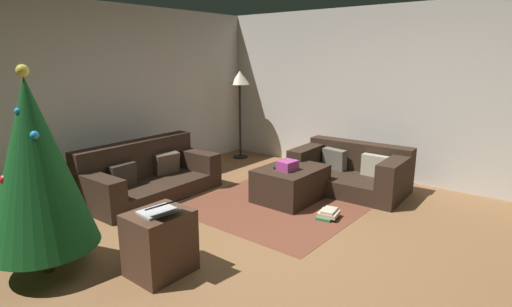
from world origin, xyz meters
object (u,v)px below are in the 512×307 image
Objects in this scene: couch_left at (147,176)px; ottoman at (291,183)px; couch_right at (352,171)px; gift_box at (288,165)px; laptop at (161,208)px; christmas_tree at (36,165)px; book_stack at (328,214)px; corner_lamp at (240,84)px; tv_remote at (279,169)px; side_table at (160,243)px.

ottoman is at bearing 122.48° from couch_left.
couch_right is 6.56× the size of gift_box.
couch_left is at bearing 57.64° from laptop.
gift_box is at bearing -13.67° from christmas_tree.
christmas_tree is 4.41× the size of laptop.
book_stack is at bearing -13.82° from laptop.
ottoman is 3.05m from christmas_tree.
ottoman is 3.85× the size of gift_box.
gift_box is at bearing -124.38° from corner_lamp.
tv_remote reaches higher than book_stack.
couch_right reaches higher than gift_box.
corner_lamp is at bearing 18.04° from christmas_tree.
laptop is at bearing 166.18° from book_stack.
christmas_tree is at bearing -161.96° from corner_lamp.
corner_lamp is (4.14, 1.35, 0.38)m from christmas_tree.
gift_box is 0.13m from tv_remote.
couch_right is at bearing -16.13° from christmas_tree.
gift_box is 0.82× the size of book_stack.
gift_box is 2.59m from corner_lamp.
ottoman is 2.27m from side_table.
couch_right is 3.19m from laptop.
laptop is (-2.15, -0.19, 0.12)m from gift_box.
couch_right is 1.12m from gift_box.
laptop reaches higher than tv_remote.
side_table is at bearing -161.17° from tv_remote.
ottoman is at bearing -12.60° from christmas_tree.
christmas_tree is (-2.88, 0.64, 0.76)m from ottoman.
christmas_tree is (-2.70, 0.57, 0.54)m from tv_remote.
corner_lamp is (3.53, 2.21, 0.74)m from laptop.
book_stack is 0.18× the size of corner_lamp.
laptop is (0.61, -0.86, -0.36)m from christmas_tree.
couch_left is 1.03× the size of christmas_tree.
gift_box reaches higher than book_stack.
couch_left is 1.97m from ottoman.
couch_left is at bearing 28.98° from christmas_tree.
ottoman is at bearing 69.64° from book_stack.
laptop reaches higher than couch_left.
couch_left reaches higher than couch_right.
couch_right reaches higher than tv_remote.
christmas_tree is at bearing 167.40° from ottoman.
christmas_tree reaches higher than side_table.
side_table is (-2.15, -0.13, -0.21)m from gift_box.
book_stack is (-0.27, -0.71, -0.16)m from ottoman.
couch_left reaches higher than tv_remote.
side_table reaches higher than gift_box.
couch_left is at bearing -171.25° from corner_lamp.
tv_remote is (-1.07, 0.52, 0.18)m from couch_right.
tv_remote is (0.92, -1.56, 0.17)m from couch_left.
book_stack is (-1.15, -0.27, -0.21)m from couch_right.
christmas_tree is 1.23m from side_table.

